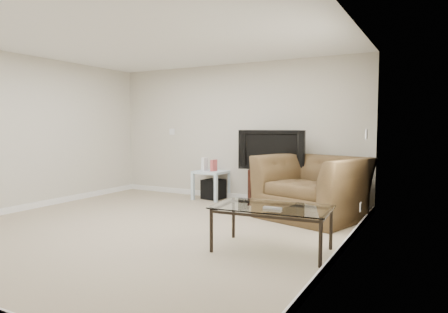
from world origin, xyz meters
The scene contains 18 objects.
floor centered at (0.00, 0.00, 0.00)m, with size 5.00×5.00×0.00m, color tan.
ceiling centered at (0.00, 0.00, 2.50)m, with size 5.00×5.00×0.00m, color white.
wall_back centered at (0.00, 2.50, 1.25)m, with size 5.00×0.02×2.50m, color silver.
wall_left centered at (-2.50, 0.00, 1.25)m, with size 0.02×5.00×2.50m, color silver.
wall_right centered at (2.50, 0.00, 1.25)m, with size 0.02×5.00×2.50m, color silver.
plate_back centered at (-1.40, 2.49, 1.25)m, with size 0.12×0.02×0.12m, color white.
plate_right_switch centered at (2.49, 1.60, 1.25)m, with size 0.02×0.09×0.13m, color white.
plate_right_outlet centered at (2.49, 1.30, 0.30)m, with size 0.02×0.08×0.12m, color white.
tv_stand centered at (0.88, 2.28, 0.31)m, with size 0.75×0.52×0.62m, color black, non-canonical shape.
dvd_player centered at (0.88, 2.24, 0.52)m, with size 0.43×0.30×0.06m, color black.
television centered at (0.88, 2.25, 0.96)m, with size 1.08×0.22×0.67m, color black.
side_table centered at (-0.36, 2.28, 0.27)m, with size 0.55×0.55×0.53m, color silver, non-canonical shape.
subwoofer centered at (-0.32, 2.30, 0.19)m, with size 0.35×0.35×0.35m, color black.
game_console centered at (-0.49, 2.26, 0.65)m, with size 0.06×0.18×0.24m, color white.
game_case centered at (-0.29, 2.26, 0.64)m, with size 0.06×0.16×0.21m, color #CC4C4C.
recliner centered at (1.74, 1.65, 0.62)m, with size 1.42×0.92×1.24m, color brown.
coffee_table centered at (1.80, -0.10, 0.24)m, with size 1.25×0.71×0.49m, color black, non-canonical shape.
remote centered at (1.86, -0.23, 0.50)m, with size 0.20×0.05×0.02m, color #B2B2B7.
Camera 1 is at (3.39, -4.09, 1.36)m, focal length 32.00 mm.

